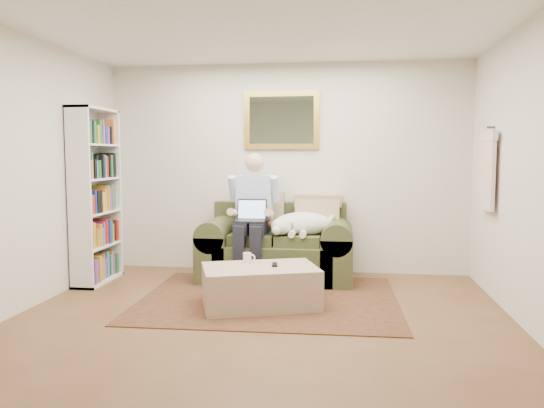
% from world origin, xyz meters
% --- Properties ---
extents(room_shell, '(4.51, 5.00, 2.61)m').
position_xyz_m(room_shell, '(0.00, 0.35, 1.30)').
color(room_shell, brown).
rests_on(room_shell, ground).
extents(rug, '(2.64, 2.13, 0.01)m').
position_xyz_m(rug, '(-0.02, 1.12, 0.01)').
color(rug, '#332214').
rests_on(rug, room_shell).
extents(sofa, '(1.77, 0.90, 1.06)m').
position_xyz_m(sofa, '(-0.05, 2.02, 0.31)').
color(sofa, '#4A512B').
rests_on(sofa, room_shell).
extents(seated_man, '(0.58, 0.83, 1.49)m').
position_xyz_m(seated_man, '(-0.32, 1.86, 0.75)').
color(seated_man, '#8CA1D8').
rests_on(seated_man, sofa).
extents(laptop, '(0.34, 0.27, 0.25)m').
position_xyz_m(laptop, '(-0.32, 1.79, 0.78)').
color(laptop, black).
rests_on(laptop, seated_man).
extents(sleeping_dog, '(0.73, 0.46, 0.27)m').
position_xyz_m(sleeping_dog, '(0.26, 1.93, 0.68)').
color(sleeping_dog, white).
rests_on(sleeping_dog, sofa).
extents(ottoman, '(1.25, 1.00, 0.39)m').
position_xyz_m(ottoman, '(-0.07, 0.85, 0.20)').
color(ottoman, tan).
rests_on(ottoman, room_shell).
extents(coffee_mug, '(0.08, 0.08, 0.10)m').
position_xyz_m(coffee_mug, '(-0.22, 1.02, 0.44)').
color(coffee_mug, white).
rests_on(coffee_mug, ottoman).
extents(tv_remote, '(0.07, 0.16, 0.02)m').
position_xyz_m(tv_remote, '(0.07, 0.91, 0.40)').
color(tv_remote, black).
rests_on(tv_remote, ottoman).
extents(bookshelf, '(0.28, 0.80, 2.00)m').
position_xyz_m(bookshelf, '(-2.10, 1.60, 1.00)').
color(bookshelf, white).
rests_on(bookshelf, room_shell).
extents(wall_mirror, '(0.94, 0.04, 0.72)m').
position_xyz_m(wall_mirror, '(-0.05, 2.47, 1.90)').
color(wall_mirror, gold).
rests_on(wall_mirror, room_shell).
extents(hanging_shirt, '(0.06, 0.52, 0.90)m').
position_xyz_m(hanging_shirt, '(2.19, 1.60, 1.35)').
color(hanging_shirt, '#F6D3CB').
rests_on(hanging_shirt, room_shell).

